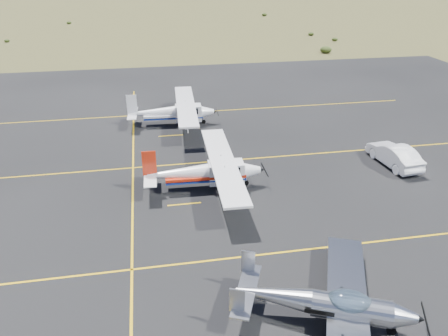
{
  "coord_description": "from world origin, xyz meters",
  "views": [
    {
      "loc": [
        -4.67,
        -14.72,
        13.27
      ],
      "look_at": [
        -0.4,
        8.65,
        1.6
      ],
      "focal_mm": 35.0,
      "sensor_mm": 36.0,
      "label": 1
    }
  ],
  "objects_px": {
    "aircraft_plain": "(173,111)",
    "sedan": "(394,155)",
    "aircraft_low_wing": "(329,305)",
    "aircraft_cessna": "(205,171)"
  },
  "relations": [
    {
      "from": "aircraft_plain",
      "to": "sedan",
      "type": "xyz_separation_m",
      "value": [
        14.46,
        -10.71,
        -0.47
      ]
    },
    {
      "from": "aircraft_low_wing",
      "to": "sedan",
      "type": "relative_size",
      "value": 2.06
    },
    {
      "from": "aircraft_cessna",
      "to": "aircraft_low_wing",
      "type": "bearing_deg",
      "value": -73.43
    },
    {
      "from": "aircraft_low_wing",
      "to": "aircraft_plain",
      "type": "xyz_separation_m",
      "value": [
        -4.25,
        23.72,
        0.23
      ]
    },
    {
      "from": "aircraft_low_wing",
      "to": "aircraft_cessna",
      "type": "xyz_separation_m",
      "value": [
        -3.15,
        11.98,
        0.22
      ]
    },
    {
      "from": "aircraft_cessna",
      "to": "aircraft_plain",
      "type": "xyz_separation_m",
      "value": [
        -1.1,
        11.74,
        0.01
      ]
    },
    {
      "from": "aircraft_plain",
      "to": "aircraft_cessna",
      "type": "bearing_deg",
      "value": -81.59
    },
    {
      "from": "aircraft_low_wing",
      "to": "sedan",
      "type": "distance_m",
      "value": 16.54
    },
    {
      "from": "aircraft_cessna",
      "to": "sedan",
      "type": "height_order",
      "value": "aircraft_cessna"
    },
    {
      "from": "aircraft_low_wing",
      "to": "sedan",
      "type": "height_order",
      "value": "aircraft_low_wing"
    }
  ]
}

